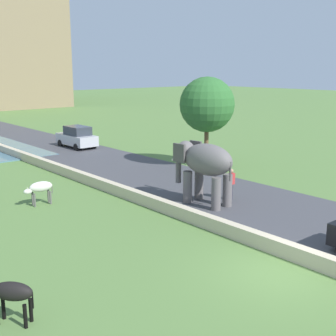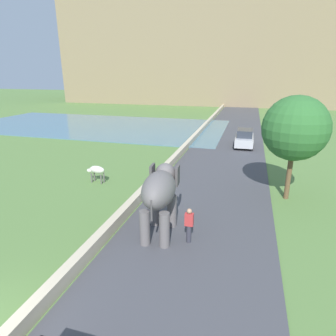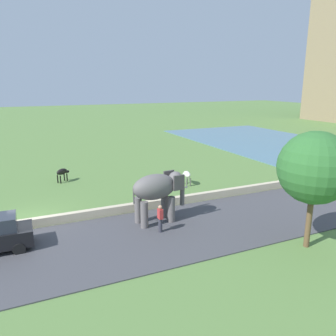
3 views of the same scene
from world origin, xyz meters
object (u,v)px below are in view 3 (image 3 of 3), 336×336
person_beside_elephant (160,218)px  cow_white (187,175)px  elephant (158,190)px  cow_black (62,172)px

person_beside_elephant → cow_white: (-7.42, 5.51, -0.04)m
elephant → cow_white: elephant is taller
cow_black → elephant: bearing=20.2°
person_beside_elephant → elephant: bearing=161.6°
person_beside_elephant → cow_black: 12.98m
elephant → cow_black: size_ratio=2.75×
elephant → cow_white: size_ratio=2.49×
cow_white → person_beside_elephant: bearing=-36.6°
person_beside_elephant → cow_white: size_ratio=1.15×
person_beside_elephant → cow_white: bearing=143.4°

